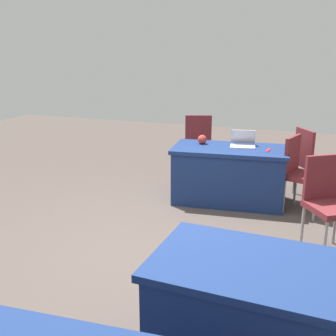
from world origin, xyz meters
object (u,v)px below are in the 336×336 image
object	(u,v)px
yarn_ball	(202,139)
scissors_red	(268,150)
chair_near_front	(312,159)
laptop_silver	(243,143)
table_foreground	(229,174)
table_mid_right	(306,329)
chair_aisle	(329,199)
chair_tucked_left	(301,170)
chair_by_pillar	(198,139)

from	to	relation	value
yarn_ball	scissors_red	world-z (taller)	yarn_ball
chair_near_front	laptop_silver	distance (m)	0.98
table_foreground	chair_near_front	bearing A→B (deg)	-152.65
laptop_silver	table_mid_right	bearing A→B (deg)	97.64
table_mid_right	laptop_silver	distance (m)	3.20
table_mid_right	table_foreground	bearing A→B (deg)	-69.40
chair_aisle	table_foreground	bearing A→B (deg)	-75.59
table_foreground	chair_tucked_left	distance (m)	0.92
table_mid_right	yarn_ball	bearing A→B (deg)	-63.49
table_mid_right	yarn_ball	distance (m)	3.37
chair_near_front	chair_tucked_left	world-z (taller)	chair_near_front
table_foreground	scissors_red	distance (m)	0.61
chair_aisle	chair_by_pillar	distance (m)	3.02
chair_near_front	laptop_silver	world-z (taller)	chair_near_front
chair_aisle	yarn_ball	bearing A→B (deg)	-69.80
laptop_silver	yarn_ball	distance (m)	0.54
table_foreground	chair_tucked_left	world-z (taller)	chair_tucked_left
chair_aisle	chair_by_pillar	xyz separation A→B (m)	(2.00, -2.26, -0.01)
chair_by_pillar	scissors_red	xyz separation A→B (m)	(-1.27, 1.19, 0.19)
table_foreground	laptop_silver	distance (m)	0.45
table_foreground	chair_aisle	bearing A→B (deg)	138.82
scissors_red	chair_by_pillar	bearing A→B (deg)	-126.30
table_mid_right	chair_near_front	xyz separation A→B (m)	(0.09, -3.43, 0.18)
chair_near_front	chair_tucked_left	distance (m)	0.57
table_foreground	yarn_ball	distance (m)	0.59
table_foreground	chair_tucked_left	size ratio (longest dim) A/B	1.64
chair_near_front	table_foreground	bearing A→B (deg)	-95.61
chair_tucked_left	scissors_red	bearing A→B (deg)	-77.81
chair_aisle	laptop_silver	world-z (taller)	chair_aisle
table_mid_right	laptop_silver	bearing A→B (deg)	-72.58
scissors_red	table_foreground	bearing A→B (deg)	-83.33
table_mid_right	chair_near_front	bearing A→B (deg)	-88.55
table_foreground	chair_near_front	xyz separation A→B (m)	(-1.01, -0.52, 0.18)
chair_near_front	chair_by_pillar	distance (m)	1.91
table_foreground	table_mid_right	world-z (taller)	same
table_foreground	chair_tucked_left	bearing A→B (deg)	177.63
table_foreground	laptop_silver	world-z (taller)	laptop_silver
yarn_ball	laptop_silver	bearing A→B (deg)	-175.75
chair_tucked_left	yarn_ball	distance (m)	1.33
table_foreground	chair_aisle	distance (m)	1.63
scissors_red	chair_near_front	bearing A→B (deg)	142.02
chair_tucked_left	chair_by_pillar	size ratio (longest dim) A/B	0.98
chair_aisle	laptop_silver	bearing A→B (deg)	-82.26
chair_near_front	chair_aisle	xyz separation A→B (m)	(-0.21, 1.59, 0.01)
yarn_ball	chair_by_pillar	bearing A→B (deg)	-70.89
chair_near_front	table_mid_right	bearing A→B (deg)	-31.51
table_mid_right	yarn_ball	xyz separation A→B (m)	(1.49, -2.99, 0.43)
chair_aisle	chair_by_pillar	bearing A→B (deg)	-82.84
yarn_ball	scissors_red	bearing A→B (deg)	174.50
laptop_silver	chair_by_pillar	bearing A→B (deg)	-58.87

